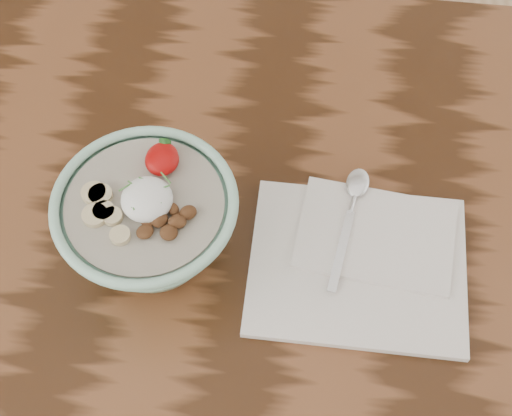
{
  "coord_description": "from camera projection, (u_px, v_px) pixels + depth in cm",
  "views": [
    {
      "loc": [
        4.52,
        -37.24,
        150.01
      ],
      "look_at": [
        0.26,
        -0.34,
        86.76
      ],
      "focal_mm": 50.0,
      "sensor_mm": 36.0,
      "label": 1
    }
  ],
  "objects": [
    {
      "name": "spoon",
      "position": [
        354.0,
        199.0,
        0.85
      ],
      "size": [
        4.55,
        17.05,
        0.89
      ],
      "rotation": [
        0.0,
        0.0,
        -0.16
      ],
      "color": "silver",
      "rests_on": "napkin"
    },
    {
      "name": "breakfast_bowl",
      "position": [
        149.0,
        222.0,
        0.78
      ],
      "size": [
        19.95,
        19.95,
        13.31
      ],
      "rotation": [
        0.0,
        0.0,
        -0.2
      ],
      "color": "#9FD6BC",
      "rests_on": "table"
    },
    {
      "name": "table",
      "position": [
        254.0,
        288.0,
        0.92
      ],
      "size": [
        160.0,
        90.0,
        75.0
      ],
      "color": "#371D0D",
      "rests_on": "ground"
    },
    {
      "name": "napkin",
      "position": [
        361.0,
        259.0,
        0.83
      ],
      "size": [
        24.88,
        21.01,
        1.53
      ],
      "rotation": [
        0.0,
        0.0,
        0.0
      ],
      "color": "white",
      "rests_on": "table"
    }
  ]
}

